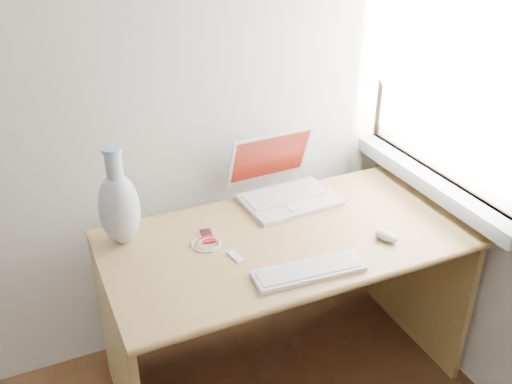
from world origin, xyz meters
name	(u,v)px	position (x,y,z in m)	size (l,w,h in m)	color
window	(454,64)	(1.72, 1.30, 1.28)	(0.11, 0.99, 1.10)	white
desk	(277,268)	(1.03, 1.36, 0.51)	(1.36, 0.68, 0.72)	tan
laptop	(284,185)	(1.15, 1.55, 0.77)	(0.38, 0.32, 0.25)	silver
external_keyboard	(309,271)	(0.99, 1.05, 0.73)	(0.39, 0.14, 0.02)	white
mouse	(387,236)	(1.35, 1.11, 0.73)	(0.06, 0.09, 0.03)	silver
ipod	(207,236)	(0.76, 1.39, 0.72)	(0.05, 0.10, 0.01)	red
cable_coil	(206,244)	(0.73, 1.35, 0.72)	(0.11, 0.11, 0.01)	white
remote	(236,257)	(0.80, 1.23, 0.72)	(0.03, 0.08, 0.01)	white
vase	(119,206)	(0.47, 1.49, 0.87)	(0.15, 0.15, 0.37)	silver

